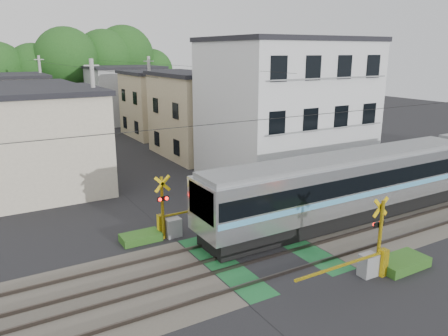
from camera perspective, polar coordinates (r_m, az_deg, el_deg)
ground at (r=19.15m, az=4.88°, el=-11.16°), size 120.00×120.00×0.00m
track_bed at (r=19.13m, az=4.88°, el=-11.06°), size 120.00×120.00×0.14m
commuter_train at (r=29.53m, az=27.14°, el=0.40°), size 33.43×2.60×3.43m
crossing_signal_near at (r=18.02m, az=18.72°, el=-11.20°), size 4.74×0.65×3.09m
crossing_signal_far at (r=20.63m, az=-6.95°, el=-7.06°), size 4.74×0.65×3.09m
apartment_block at (r=30.12m, az=8.00°, el=7.70°), size 10.20×8.36×9.30m
houses_row at (r=41.52m, az=-15.85°, el=7.31°), size 22.07×31.35×6.80m
tree_hill at (r=62.85m, az=-20.95°, el=11.66°), size 40.00×13.90×11.96m
catenary at (r=21.79m, az=18.09°, el=1.73°), size 60.00×5.04×7.00m
utility_poles at (r=38.30m, az=-16.70°, el=7.90°), size 7.90×42.00×8.00m
pedestrian at (r=51.13m, az=-17.23°, el=5.79°), size 0.64×0.47×1.60m
weed_patches at (r=19.98m, az=9.23°, el=-9.56°), size 10.25×8.80×0.40m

